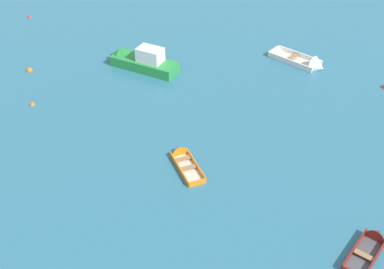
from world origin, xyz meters
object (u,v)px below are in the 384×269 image
Objects in this scene: rowboat_orange_cluster_outer at (182,157)px; mooring_buoy_between_boats_left at (30,17)px; rowboat_maroon_back_row_center at (371,243)px; mooring_buoy_far_field at (30,71)px; rowboat_white_distant_center at (309,64)px; mooring_buoy_outer_edge at (32,105)px; motor_launch_green_outer_left at (140,60)px.

rowboat_orange_cluster_outer is 23.54m from mooring_buoy_between_boats_left.
mooring_buoy_far_field is at bearing 148.98° from rowboat_maroon_back_row_center.
rowboat_white_distant_center is 12.05× the size of mooring_buoy_between_boats_left.
rowboat_white_distant_center is 1.35× the size of rowboat_maroon_back_row_center.
rowboat_white_distant_center reaches higher than mooring_buoy_far_field.
rowboat_white_distant_center is at bearing 23.52° from mooring_buoy_outer_edge.
mooring_buoy_far_field is 1.31× the size of mooring_buoy_outer_edge.
mooring_buoy_outer_edge is (-19.99, 8.96, -0.16)m from rowboat_maroon_back_row_center.
mooring_buoy_between_boats_left is (-3.71, 8.89, 0.00)m from mooring_buoy_far_field.
mooring_buoy_outer_edge is at bearing 158.75° from rowboat_orange_cluster_outer.
rowboat_orange_cluster_outer reaches higher than mooring_buoy_far_field.
mooring_buoy_far_field is (-12.38, 8.30, -0.14)m from rowboat_orange_cluster_outer.
rowboat_white_distant_center is 12.17m from motor_launch_green_outer_left.
rowboat_orange_cluster_outer is 14.90m from mooring_buoy_far_field.
rowboat_maroon_back_row_center is at bearing -46.20° from motor_launch_green_outer_left.
rowboat_white_distant_center reaches higher than mooring_buoy_between_boats_left.
rowboat_white_distant_center reaches higher than rowboat_maroon_back_row_center.
rowboat_maroon_back_row_center is at bearing -27.13° from rowboat_orange_cluster_outer.
mooring_buoy_outer_edge is at bearing -134.77° from motor_launch_green_outer_left.
mooring_buoy_far_field is (-19.77, -3.51, -0.18)m from rowboat_white_distant_center.
mooring_buoy_outer_edge is (-10.42, 4.05, -0.14)m from rowboat_orange_cluster_outer.
rowboat_white_distant_center is 12.63× the size of mooring_buoy_outer_edge.
motor_launch_green_outer_left is (-12.01, -1.91, 0.37)m from rowboat_white_distant_center.
rowboat_maroon_back_row_center is 7.15× the size of mooring_buoy_far_field.
mooring_buoy_far_field reaches higher than mooring_buoy_between_boats_left.
mooring_buoy_outer_edge is at bearing 155.87° from rowboat_maroon_back_row_center.
rowboat_orange_cluster_outer is 1.02× the size of rowboat_maroon_back_row_center.
rowboat_orange_cluster_outer is at bearing -64.99° from motor_launch_green_outer_left.
mooring_buoy_far_field is 4.68m from mooring_buoy_outer_edge.
mooring_buoy_between_boats_left is at bearing 133.12° from rowboat_orange_cluster_outer.
mooring_buoy_far_field reaches higher than mooring_buoy_outer_edge.
rowboat_orange_cluster_outer is 9.13× the size of mooring_buoy_between_boats_left.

